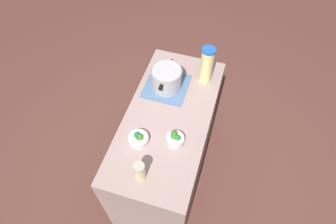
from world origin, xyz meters
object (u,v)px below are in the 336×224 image
Objects in this scene: lemonade_pitcher at (207,65)px; broccoli_bowl_center at (139,139)px; mason_jar at (140,171)px; broccoli_bowl_front at (175,139)px; cooking_pot at (166,78)px.

lemonade_pitcher is 2.30× the size of broccoli_bowl_center.
broccoli_bowl_front is (0.31, -0.14, -0.04)m from mason_jar.
mason_jar is at bearing -157.20° from broccoli_bowl_center.
broccoli_bowl_front is at bearing 173.70° from lemonade_pitcher.
broccoli_bowl_center is at bearing 22.80° from mason_jar.
cooking_pot is at bearing 4.80° from mason_jar.
broccoli_bowl_center is (-0.07, 0.24, -0.00)m from broccoli_bowl_front.
lemonade_pitcher is 0.75m from broccoli_bowl_center.
cooking_pot is 2.05× the size of mason_jar.
lemonade_pitcher reaches higher than cooking_pot.
cooking_pot is 2.22× the size of broccoli_bowl_center.
mason_jar is (-0.92, 0.20, -0.08)m from lemonade_pitcher.
broccoli_bowl_center is (-0.52, 0.04, -0.07)m from cooking_pot.
mason_jar is (-0.76, -0.06, -0.02)m from cooking_pot.
lemonade_pitcher is 0.63m from broccoli_bowl_front.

